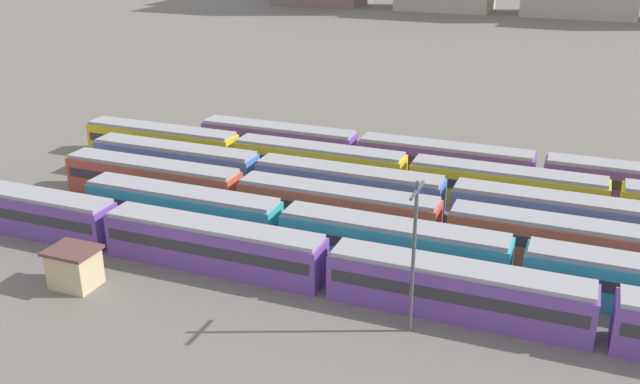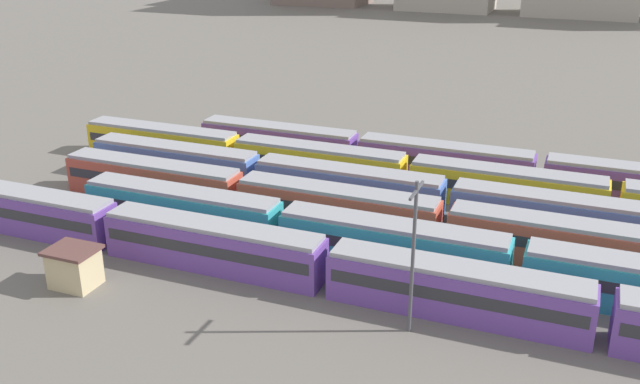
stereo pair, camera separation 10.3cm
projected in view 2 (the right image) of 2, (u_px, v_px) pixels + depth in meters
name	position (u px, v px, depth m)	size (l,w,h in m)	color
ground_plane	(214.00, 196.00, 68.60)	(600.00, 600.00, 0.00)	#666059
train_track_0	(457.00, 290.00, 47.70)	(93.60, 3.06, 3.75)	#6B429E
train_track_1	(392.00, 244.00, 54.26)	(55.80, 3.06, 3.75)	teal
train_track_2	(337.00, 208.00, 60.96)	(55.80, 3.06, 3.75)	#BC4C38
train_track_4	(408.00, 175.00, 68.71)	(74.70, 3.06, 3.75)	yellow
train_track_5	(445.00, 161.00, 72.35)	(55.80, 3.06, 3.75)	#6B429E
catenary_pole_0	(413.00, 251.00, 44.28)	(0.24, 3.20, 10.65)	#4C4C51
signal_hut	(74.00, 267.00, 51.56)	(3.60, 3.00, 3.04)	#C6B284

